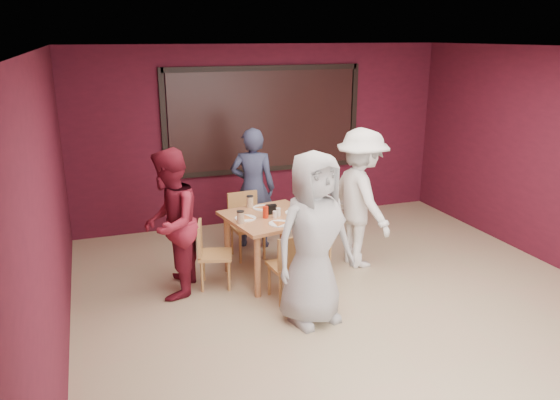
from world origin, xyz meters
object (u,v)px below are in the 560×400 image
object	(u,v)px
dining_table	(271,224)
chair_right	(318,235)
chair_back	(246,221)
diner_left	(170,224)
diner_front	(314,239)
diner_back	(253,188)
diner_right	(361,199)
chair_left	(209,251)
chair_front	(290,263)

from	to	relation	value
dining_table	chair_right	size ratio (longest dim) A/B	1.52
chair_back	chair_right	xyz separation A→B (m)	(0.76, -0.70, -0.05)
dining_table	diner_left	xyz separation A→B (m)	(-1.23, -0.07, 0.16)
diner_front	chair_right	bearing A→B (deg)	53.49
diner_back	diner_left	world-z (taller)	diner_left
chair_right	diner_right	distance (m)	0.73
chair_left	chair_back	bearing A→B (deg)	49.48
diner_back	diner_right	bearing A→B (deg)	157.23
chair_left	diner_left	bearing A→B (deg)	-173.31
chair_right	diner_right	world-z (taller)	diner_right
diner_front	diner_left	distance (m)	1.71
diner_back	dining_table	bearing A→B (deg)	106.47
chair_back	diner_back	size ratio (longest dim) A/B	0.51
diner_right	dining_table	bearing A→B (deg)	86.09
dining_table	chair_back	world-z (taller)	dining_table
diner_back	diner_right	size ratio (longest dim) A/B	0.95
chair_right	diner_front	world-z (taller)	diner_front
chair_front	diner_left	bearing A→B (deg)	152.75
dining_table	diner_right	distance (m)	1.24
chair_left	diner_front	distance (m)	1.52
chair_left	diner_right	xyz separation A→B (m)	(2.00, 0.00, 0.45)
chair_front	diner_back	distance (m)	1.84
chair_back	diner_front	world-z (taller)	diner_front
diner_back	chair_left	bearing A→B (deg)	73.27
dining_table	diner_back	distance (m)	1.11
chair_left	diner_front	size ratio (longest dim) A/B	0.44
diner_left	dining_table	bearing A→B (deg)	112.88
diner_front	diner_right	size ratio (longest dim) A/B	1.02
diner_left	diner_right	world-z (taller)	diner_right
chair_right	diner_back	size ratio (longest dim) A/B	0.46
diner_back	chair_back	bearing A→B (deg)	78.67
chair_back	diner_left	xyz separation A→B (m)	(-1.13, -0.85, 0.37)
diner_left	chair_right	bearing A→B (deg)	114.16
diner_left	diner_right	size ratio (longest dim) A/B	0.96
chair_left	diner_back	size ratio (longest dim) A/B	0.47
dining_table	chair_right	bearing A→B (deg)	6.71
dining_table	chair_front	bearing A→B (deg)	-90.58
chair_right	diner_right	size ratio (longest dim) A/B	0.43
dining_table	chair_left	xyz separation A→B (m)	(-0.78, -0.01, -0.25)
diner_front	diner_back	world-z (taller)	diner_front
chair_front	diner_front	xyz separation A→B (m)	(0.07, -0.48, 0.46)
diner_front	diner_back	distance (m)	2.28
chair_left	diner_right	world-z (taller)	diner_right
dining_table	chair_right	world-z (taller)	dining_table
diner_front	chair_left	bearing A→B (deg)	114.83
dining_table	diner_front	bearing A→B (deg)	-86.71
chair_left	diner_front	bearing A→B (deg)	-53.99
chair_back	diner_left	world-z (taller)	diner_left
chair_right	chair_back	bearing A→B (deg)	137.36
chair_right	diner_left	size ratio (longest dim) A/B	0.45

